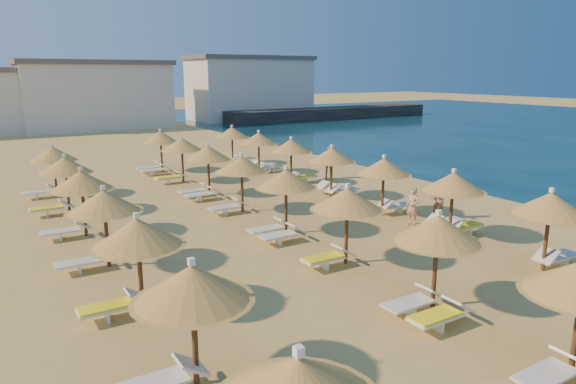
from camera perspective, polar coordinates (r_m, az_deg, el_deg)
ground at (r=18.58m, az=9.32°, el=-5.91°), size 220.00×220.00×0.00m
jetty at (r=68.88m, az=4.92°, el=8.71°), size 30.08×4.68×1.50m
hotel_blocks at (r=62.24m, az=-17.42°, el=10.43°), size 47.64×10.24×8.10m
parasol_row_east at (r=20.75m, az=14.02°, el=1.85°), size 2.39×35.78×2.64m
parasol_row_west at (r=17.67m, az=2.90°, el=0.30°), size 2.39×35.78×2.64m
parasol_row_inland at (r=16.83m, az=-19.77°, el=-1.13°), size 2.39×24.65×2.64m
loungers at (r=18.59m, az=3.80°, el=-4.65°), size 14.60×34.01×0.66m
beachgoer_b at (r=22.22m, az=16.46°, el=-0.89°), size 0.94×1.01×1.67m
beachgoer_a at (r=21.13m, az=13.68°, el=-1.57°), size 0.44×0.61×1.57m
beachgoer_c at (r=29.65m, az=4.52°, el=3.24°), size 1.13×1.06×1.87m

